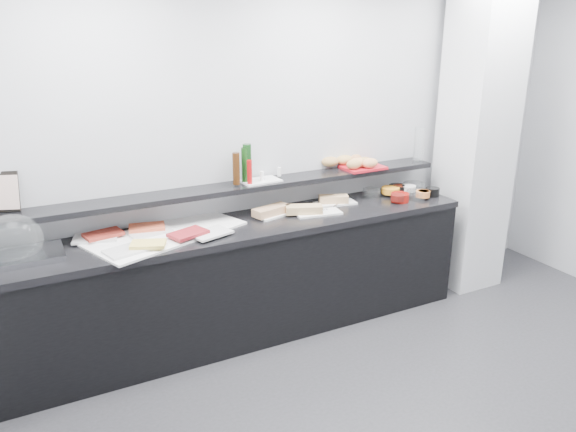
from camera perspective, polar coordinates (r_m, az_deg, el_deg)
name	(u,v)px	position (r m, az deg, el deg)	size (l,w,h in m)	color
back_wall	(306,147)	(4.57, 1.88, 7.02)	(5.00, 0.02, 2.70)	#AEB0B5
column	(476,138)	(5.20, 18.59, 7.52)	(0.50, 0.50, 2.70)	silver
buffet_cabinet	(244,283)	(4.32, -4.50, -6.76)	(3.60, 0.60, 0.85)	black
counter_top	(242,227)	(4.14, -4.66, -1.15)	(3.62, 0.62, 0.05)	black
wall_shelf	(232,188)	(4.22, -5.68, 2.84)	(3.60, 0.25, 0.04)	black
cloche_base	(23,257)	(3.88, -25.28, -3.75)	(0.47, 0.32, 0.04)	silver
cloche_dome	(11,242)	(3.86, -26.32, -2.34)	(0.39, 0.26, 0.34)	silver
linen_runner	(167,234)	(4.00, -12.21, -1.77)	(1.07, 0.50, 0.01)	white
platter_meat_a	(95,238)	(4.02, -18.98, -2.09)	(0.29, 0.19, 0.01)	silver
food_meat_a	(103,234)	(4.01, -18.26, -1.76)	(0.25, 0.16, 0.02)	maroon
platter_salmon	(149,231)	(4.03, -13.92, -1.53)	(0.29, 0.19, 0.01)	silver
food_salmon	(147,227)	(4.07, -14.15, -1.10)	(0.25, 0.16, 0.02)	#DD4E2D
platter_cheese	(128,250)	(3.74, -15.98, -3.35)	(0.28, 0.19, 0.01)	silver
food_cheese	(148,244)	(3.76, -14.02, -2.79)	(0.22, 0.14, 0.02)	#EBD05B
platter_meat_b	(211,233)	(3.92, -7.85, -1.75)	(0.27, 0.18, 0.01)	white
food_meat_b	(188,233)	(3.89, -10.10, -1.75)	(0.25, 0.16, 0.02)	maroon
sandwich_plate_left	(276,214)	(4.31, -1.22, 0.19)	(0.33, 0.14, 0.01)	white
sandwich_food_left	(271,211)	(4.28, -1.73, 0.56)	(0.30, 0.11, 0.06)	tan
tongs_left	(277,213)	(4.30, -1.16, 0.28)	(0.01, 0.01, 0.16)	silver
sandwich_plate_mid	(318,213)	(4.34, 3.09, 0.31)	(0.36, 0.15, 0.01)	white
sandwich_food_mid	(304,209)	(4.31, 1.64, 0.68)	(0.28, 0.11, 0.06)	tan
tongs_mid	(319,211)	(4.35, 3.21, 0.51)	(0.01, 0.01, 0.16)	silver
sandwich_plate_right	(335,203)	(4.59, 4.81, 1.31)	(0.34, 0.14, 0.01)	white
sandwich_food_right	(333,199)	(4.57, 4.64, 1.74)	(0.23, 0.09, 0.06)	tan
tongs_right	(338,204)	(4.53, 5.06, 1.21)	(0.01, 0.01, 0.16)	silver
bowl_glass_fruit	(371,193)	(4.81, 8.48, 2.34)	(0.15, 0.15, 0.07)	white
fill_glass_fruit	(390,190)	(4.87, 10.37, 2.58)	(0.15, 0.15, 0.05)	orange
bowl_black_jam	(398,189)	(4.96, 11.08, 2.70)	(0.15, 0.15, 0.07)	black
fill_black_jam	(399,188)	(4.95, 11.19, 2.80)	(0.11, 0.11, 0.05)	#5B1A0D
bowl_glass_cream	(414,187)	(5.06, 12.67, 2.92)	(0.19, 0.19, 0.07)	white
fill_glass_cream	(408,188)	(4.96, 12.14, 2.76)	(0.13, 0.13, 0.05)	white
bowl_red_jam	(400,197)	(4.72, 11.31, 1.86)	(0.15, 0.15, 0.07)	maroon
fill_red_jam	(398,197)	(4.68, 11.08, 1.87)	(0.11, 0.11, 0.05)	#59100C
bowl_glass_salmon	(416,195)	(4.83, 12.88, 2.13)	(0.16, 0.16, 0.07)	white
fill_glass_salmon	(423,194)	(4.82, 13.54, 2.21)	(0.12, 0.12, 0.05)	orange
bowl_black_fruit	(432,192)	(4.95, 14.47, 2.40)	(0.12, 0.12, 0.07)	black
fill_black_fruit	(424,194)	(4.83, 13.61, 2.22)	(0.09, 0.09, 0.05)	#D1531C
print_art	(3,193)	(4.00, -26.94, 2.14)	(0.18, 0.00, 0.22)	#D8A79C
condiment_tray	(260,181)	(4.30, -2.82, 3.59)	(0.30, 0.18, 0.01)	white
bottle_green_a	(245,165)	(4.24, -4.43, 5.22)	(0.05, 0.05, 0.26)	#11380F
bottle_brown	(236,169)	(4.17, -5.29, 4.81)	(0.05, 0.05, 0.24)	#381D0A
bottle_green_b	(247,162)	(4.26, -4.16, 5.45)	(0.06, 0.06, 0.28)	#0E3310
bottle_hot	(250,172)	(4.18, -3.93, 4.48)	(0.04, 0.04, 0.18)	#A90C0D
shaker_salt	(262,176)	(4.28, -2.67, 4.09)	(0.03, 0.03, 0.07)	white
shaker_pepper	(279,172)	(4.40, -0.89, 4.52)	(0.03, 0.03, 0.07)	silver
bread_tray	(363,168)	(4.73, 7.62, 4.90)	(0.34, 0.24, 0.02)	red
bread_roll_nw	(330,162)	(4.68, 4.30, 5.53)	(0.15, 0.10, 0.08)	#AC7C41
bread_roll_n	(345,160)	(4.75, 5.77, 5.70)	(0.15, 0.10, 0.08)	tan
bread_roll_ne	(356,159)	(4.79, 6.90, 5.75)	(0.12, 0.08, 0.08)	#AE7042
bread_roll_sw	(354,165)	(4.60, 6.69, 5.22)	(0.12, 0.08, 0.08)	#B08043
bread_roll_s	(370,163)	(4.67, 8.33, 5.34)	(0.14, 0.09, 0.08)	#D28850
bread_roll_se	(364,162)	(4.70, 7.74, 5.46)	(0.15, 0.10, 0.08)	#AB7A41
bread_roll_midw	(358,163)	(4.67, 7.09, 5.41)	(0.15, 0.09, 0.08)	tan
carafe	(419,145)	(5.02, 13.17, 7.05)	(0.09, 0.09, 0.30)	white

